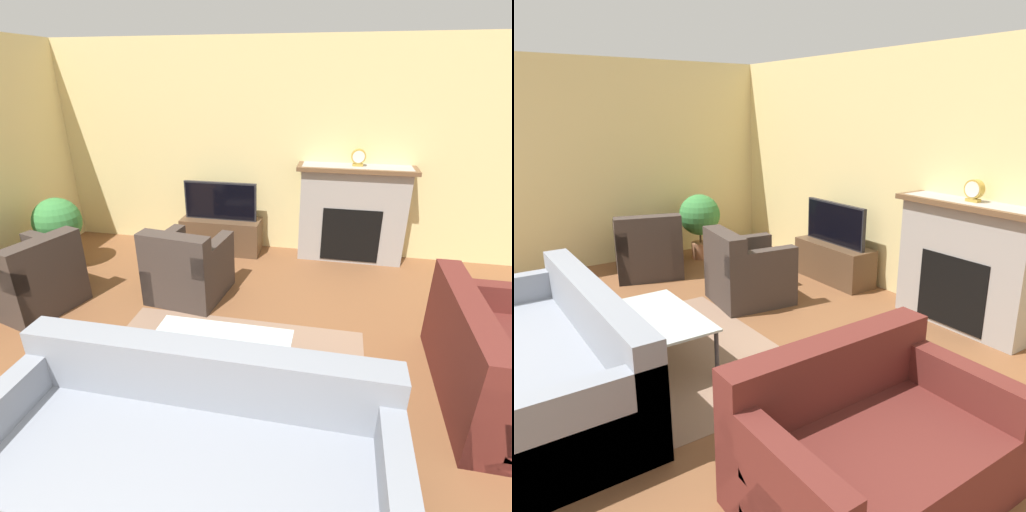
# 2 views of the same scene
# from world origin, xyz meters

# --- Properties ---
(wall_back) EXTENTS (8.84, 0.06, 2.70)m
(wall_back) POSITION_xyz_m (0.00, 5.23, 1.35)
(wall_back) COLOR beige
(wall_back) RESTS_ON ground_plane
(area_rug) EXTENTS (2.29, 1.77, 0.00)m
(area_rug) POSITION_xyz_m (0.13, 2.41, 0.00)
(area_rug) COLOR #896B56
(area_rug) RESTS_ON ground_plane
(fireplace) EXTENTS (1.44, 0.40, 1.24)m
(fireplace) POSITION_xyz_m (1.13, 5.02, 0.65)
(fireplace) COLOR #9E9993
(fireplace) RESTS_ON ground_plane
(tv_stand) EXTENTS (1.08, 0.40, 0.47)m
(tv_stand) POSITION_xyz_m (-0.60, 4.92, 0.23)
(tv_stand) COLOR brown
(tv_stand) RESTS_ON ground_plane
(tv) EXTENTS (0.98, 0.06, 0.51)m
(tv) POSITION_xyz_m (-0.60, 4.92, 0.73)
(tv) COLOR #232328
(tv) RESTS_ON tv_stand
(couch_sectional) EXTENTS (2.31, 0.97, 0.82)m
(couch_sectional) POSITION_xyz_m (0.22, 1.44, 0.28)
(couch_sectional) COLOR gray
(couch_sectional) RESTS_ON ground_plane
(couch_loveseat) EXTENTS (0.95, 1.42, 0.82)m
(couch_loveseat) POSITION_xyz_m (2.24, 2.64, 0.29)
(couch_loveseat) COLOR #5B231E
(couch_loveseat) RESTS_ON ground_plane
(armchair_by_window) EXTENTS (1.02, 0.99, 0.82)m
(armchair_by_window) POSITION_xyz_m (-2.13, 3.11, 0.30)
(armchair_by_window) COLOR #3D332D
(armchair_by_window) RESTS_ON ground_plane
(armchair_accent) EXTENTS (0.84, 0.88, 0.82)m
(armchair_accent) POSITION_xyz_m (-0.61, 3.65, 0.30)
(armchair_accent) COLOR #3D332D
(armchair_accent) RESTS_ON ground_plane
(coffee_table) EXTENTS (1.09, 0.57, 0.41)m
(coffee_table) POSITION_xyz_m (0.13, 2.34, 0.38)
(coffee_table) COLOR #333338
(coffee_table) RESTS_ON ground_plane
(potted_plant) EXTENTS (0.57, 0.57, 0.92)m
(potted_plant) POSITION_xyz_m (-2.40, 4.00, 0.59)
(potted_plant) COLOR #AD704C
(potted_plant) RESTS_ON ground_plane
(mantel_clock) EXTENTS (0.18, 0.07, 0.21)m
(mantel_clock) POSITION_xyz_m (1.14, 5.03, 1.35)
(mantel_clock) COLOR #B79338
(mantel_clock) RESTS_ON fireplace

